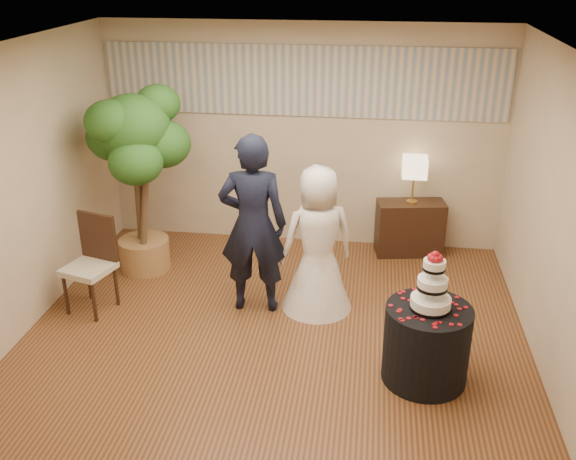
# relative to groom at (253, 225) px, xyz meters

# --- Properties ---
(floor) EXTENTS (5.00, 5.00, 0.00)m
(floor) POSITION_rel_groom_xyz_m (0.30, -0.67, -0.97)
(floor) COLOR brown
(floor) RESTS_ON ground
(ceiling) EXTENTS (5.00, 5.00, 0.00)m
(ceiling) POSITION_rel_groom_xyz_m (0.30, -0.67, 1.83)
(ceiling) COLOR white
(ceiling) RESTS_ON wall_back
(wall_back) EXTENTS (5.00, 0.06, 2.80)m
(wall_back) POSITION_rel_groom_xyz_m (0.30, 1.83, 0.43)
(wall_back) COLOR #C8B494
(wall_back) RESTS_ON ground
(wall_front) EXTENTS (5.00, 0.06, 2.80)m
(wall_front) POSITION_rel_groom_xyz_m (0.30, -3.17, 0.43)
(wall_front) COLOR #C8B494
(wall_front) RESTS_ON ground
(wall_left) EXTENTS (0.06, 5.00, 2.80)m
(wall_left) POSITION_rel_groom_xyz_m (-2.20, -0.67, 0.43)
(wall_left) COLOR #C8B494
(wall_left) RESTS_ON ground
(wall_right) EXTENTS (0.06, 5.00, 2.80)m
(wall_right) POSITION_rel_groom_xyz_m (2.80, -0.67, 0.43)
(wall_right) COLOR #C8B494
(wall_right) RESTS_ON ground
(mural_border) EXTENTS (4.90, 0.02, 0.85)m
(mural_border) POSITION_rel_groom_xyz_m (0.30, 1.81, 1.13)
(mural_border) COLOR #B1AEA4
(mural_border) RESTS_ON wall_back
(groom) EXTENTS (0.74, 0.51, 1.93)m
(groom) POSITION_rel_groom_xyz_m (0.00, 0.00, 0.00)
(groom) COLOR black
(groom) RESTS_ON floor
(bride) EXTENTS (1.01, 1.00, 1.59)m
(bride) POSITION_rel_groom_xyz_m (0.66, 0.09, -0.17)
(bride) COLOR white
(bride) RESTS_ON floor
(cake_table) EXTENTS (0.88, 0.88, 0.72)m
(cake_table) POSITION_rel_groom_xyz_m (1.74, -1.04, -0.60)
(cake_table) COLOR black
(cake_table) RESTS_ON floor
(wedding_cake) EXTENTS (0.35, 0.35, 0.55)m
(wedding_cake) POSITION_rel_groom_xyz_m (1.74, -1.04, 0.03)
(wedding_cake) COLOR white
(wedding_cake) RESTS_ON cake_table
(console) EXTENTS (0.88, 0.50, 0.69)m
(console) POSITION_rel_groom_xyz_m (1.69, 1.59, -0.62)
(console) COLOR black
(console) RESTS_ON floor
(table_lamp) EXTENTS (0.29, 0.29, 0.58)m
(table_lamp) POSITION_rel_groom_xyz_m (1.69, 1.59, 0.01)
(table_lamp) COLOR beige
(table_lamp) RESTS_ON console
(ficus_tree) EXTENTS (1.49, 1.49, 2.23)m
(ficus_tree) POSITION_rel_groom_xyz_m (-1.48, 0.72, 0.15)
(ficus_tree) COLOR #275A1C
(ficus_tree) RESTS_ON floor
(side_chair) EXTENTS (0.59, 0.60, 1.04)m
(side_chair) POSITION_rel_groom_xyz_m (-1.71, -0.29, -0.45)
(side_chair) COLOR black
(side_chair) RESTS_ON floor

